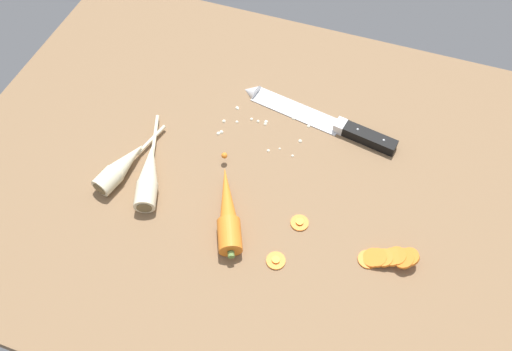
% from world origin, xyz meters
% --- Properties ---
extents(ground_plane, '(1.20, 0.90, 0.04)m').
position_xyz_m(ground_plane, '(0.00, 0.00, -0.02)').
color(ground_plane, brown).
extents(chefs_knife, '(0.35, 0.10, 0.04)m').
position_xyz_m(chefs_knife, '(0.06, 0.17, 0.01)').
color(chefs_knife, silver).
rests_on(chefs_knife, ground_plane).
extents(whole_carrot, '(0.11, 0.20, 0.04)m').
position_xyz_m(whole_carrot, '(-0.02, -0.11, 0.02)').
color(whole_carrot, orange).
rests_on(whole_carrot, ground_plane).
extents(parsnip_front, '(0.07, 0.19, 0.04)m').
position_xyz_m(parsnip_front, '(-0.25, -0.09, 0.02)').
color(parsnip_front, beige).
rests_on(parsnip_front, ground_plane).
extents(parsnip_mid_left, '(0.10, 0.22, 0.04)m').
position_xyz_m(parsnip_mid_left, '(-0.19, -0.09, 0.02)').
color(parsnip_mid_left, beige).
rests_on(parsnip_mid_left, ground_plane).
extents(carrot_slice_stack, '(0.10, 0.05, 0.04)m').
position_xyz_m(carrot_slice_stack, '(0.27, -0.10, 0.01)').
color(carrot_slice_stack, orange).
rests_on(carrot_slice_stack, ground_plane).
extents(carrot_slice_stray_near, '(0.03, 0.03, 0.01)m').
position_xyz_m(carrot_slice_stray_near, '(0.09, -0.17, 0.00)').
color(carrot_slice_stray_near, orange).
rests_on(carrot_slice_stray_near, ground_plane).
extents(carrot_slice_stray_mid, '(0.03, 0.03, 0.01)m').
position_xyz_m(carrot_slice_stray_mid, '(0.11, -0.08, 0.00)').
color(carrot_slice_stray_mid, orange).
rests_on(carrot_slice_stray_mid, ground_plane).
extents(mince_crumbs, '(0.18, 0.11, 0.01)m').
position_xyz_m(mince_crumbs, '(-0.04, 0.11, 0.00)').
color(mince_crumbs, silver).
rests_on(mince_crumbs, ground_plane).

